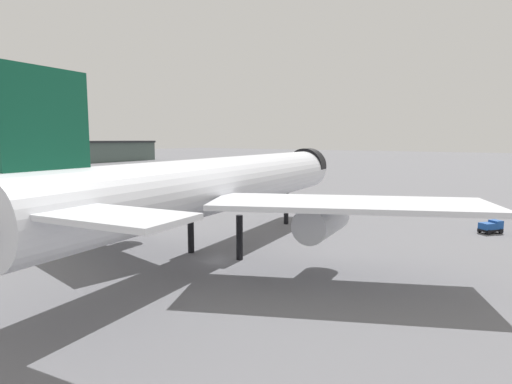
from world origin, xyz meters
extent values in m
plane|color=slate|center=(0.00, 0.00, 0.00)|extent=(900.00, 900.00, 0.00)
cylinder|color=silver|center=(3.99, 2.34, 8.27)|extent=(57.80, 16.69, 6.36)
cone|color=silver|center=(32.31, 7.55, 8.27)|extent=(8.01, 7.40, 6.24)
cylinder|color=black|center=(31.06, 7.32, 8.75)|extent=(3.98, 6.84, 6.43)
cube|color=silver|center=(-3.31, 17.41, 7.48)|extent=(12.55, 26.91, 0.51)
cylinder|color=#B7BAC1|center=(-1.39, 14.60, 5.38)|extent=(8.56, 4.90, 3.50)
cube|color=silver|center=(2.53, -14.34, 7.48)|extent=(20.45, 27.18, 0.51)
cylinder|color=#B7BAC1|center=(3.33, -11.03, 5.38)|extent=(8.56, 4.90, 3.50)
cube|color=#0F5138|center=(-19.80, -2.04, 13.36)|extent=(6.91, 1.88, 10.18)
cube|color=silver|center=(-19.71, -8.92, 8.91)|extent=(6.98, 11.14, 0.38)
cylinder|color=black|center=(22.12, 5.68, 2.55)|extent=(0.76, 0.76, 5.09)
cylinder|color=black|center=(0.55, 5.10, 2.55)|extent=(0.76, 0.76, 5.09)
cylinder|color=black|center=(1.76, -1.47, 2.55)|extent=(0.76, 0.76, 5.09)
cone|color=silver|center=(36.24, 94.71, 5.56)|extent=(6.74, 5.98, 4.06)
cube|color=silver|center=(15.92, 91.42, 5.03)|extent=(17.10, 17.95, 0.34)
cylinder|color=#B7BAC1|center=(15.93, 93.82, 3.61)|extent=(6.16, 4.47, 2.35)
cube|color=silver|center=(25.13, 112.04, 5.03)|extent=(8.41, 18.89, 0.34)
cylinder|color=#B7BAC1|center=(23.35, 110.43, 3.61)|extent=(6.16, 4.47, 2.35)
cube|color=red|center=(33.27, 96.04, 8.98)|extent=(4.63, 2.38, 6.84)
cube|color=silver|center=(32.08, 91.39, 5.99)|extent=(6.33, 8.18, 0.26)
cube|color=silver|center=(35.94, 100.03, 5.99)|extent=(6.33, 8.18, 0.26)
cylinder|color=black|center=(18.61, 100.13, 1.71)|extent=(0.51, 0.51, 3.42)
cylinder|color=black|center=(20.44, 104.23, 1.71)|extent=(0.51, 0.51, 3.42)
cube|color=black|center=(34.45, -21.62, 0.50)|extent=(3.54, 3.13, 0.30)
cube|color=#194799|center=(35.24, -22.17, 1.25)|extent=(1.96, 2.04, 1.20)
cube|color=#1E2D38|center=(35.72, -22.49, 1.49)|extent=(0.83, 1.15, 0.60)
cube|color=#194799|center=(33.98, -21.30, 1.10)|extent=(2.49, 2.41, 0.90)
cylinder|color=black|center=(35.83, -21.60, 0.35)|extent=(0.74, 0.63, 0.70)
cylinder|color=black|center=(34.92, -22.92, 0.35)|extent=(0.74, 0.63, 0.70)
cylinder|color=black|center=(33.98, -20.33, 0.35)|extent=(0.74, 0.63, 0.70)
cylinder|color=black|center=(33.07, -21.65, 0.35)|extent=(0.74, 0.63, 0.70)
cube|color=black|center=(32.64, 25.61, 0.32)|extent=(2.78, 2.73, 0.20)
cube|color=beige|center=(32.64, 25.61, 1.12)|extent=(2.78, 2.73, 1.40)
sphere|color=black|center=(32.44, 24.41, 0.22)|extent=(0.44, 0.44, 0.44)
sphere|color=black|center=(31.42, 25.51, 0.22)|extent=(0.44, 0.44, 0.44)
sphere|color=black|center=(33.85, 25.72, 0.22)|extent=(0.44, 0.44, 0.44)
sphere|color=black|center=(32.83, 26.82, 0.22)|extent=(0.44, 0.44, 0.44)
cone|color=#F2600C|center=(39.89, -4.86, 0.38)|extent=(0.60, 0.60, 0.75)
camera|label=1|loc=(-34.69, -31.71, 13.56)|focal=30.11mm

